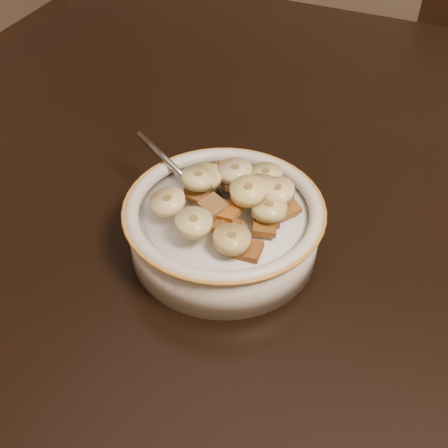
% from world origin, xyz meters
% --- Properties ---
extents(cereal_bowl, '(0.17, 0.17, 0.04)m').
position_xyz_m(cereal_bowl, '(-0.22, -0.14, 0.77)').
color(cereal_bowl, beige).
rests_on(cereal_bowl, table).
extents(milk, '(0.14, 0.14, 0.00)m').
position_xyz_m(milk, '(-0.22, -0.14, 0.79)').
color(milk, white).
rests_on(milk, cereal_bowl).
extents(spoon, '(0.05, 0.05, 0.01)m').
position_xyz_m(spoon, '(-0.24, -0.13, 0.80)').
color(spoon, '#9C9C9C').
rests_on(spoon, cereal_bowl).
extents(cereal_square_0, '(0.02, 0.02, 0.01)m').
position_xyz_m(cereal_square_0, '(-0.20, -0.17, 0.81)').
color(cereal_square_0, brown).
rests_on(cereal_square_0, milk).
extents(cereal_square_1, '(0.02, 0.02, 0.01)m').
position_xyz_m(cereal_square_1, '(-0.17, -0.14, 0.80)').
color(cereal_square_1, brown).
rests_on(cereal_square_1, milk).
extents(cereal_square_2, '(0.03, 0.03, 0.01)m').
position_xyz_m(cereal_square_2, '(-0.19, -0.09, 0.80)').
color(cereal_square_2, brown).
rests_on(cereal_square_2, milk).
extents(cereal_square_3, '(0.03, 0.03, 0.01)m').
position_xyz_m(cereal_square_3, '(-0.18, -0.10, 0.80)').
color(cereal_square_3, '#895F1E').
rests_on(cereal_square_3, milk).
extents(cereal_square_4, '(0.02, 0.02, 0.01)m').
position_xyz_m(cereal_square_4, '(-0.21, -0.12, 0.81)').
color(cereal_square_4, brown).
rests_on(cereal_square_4, milk).
extents(cereal_square_5, '(0.03, 0.03, 0.01)m').
position_xyz_m(cereal_square_5, '(-0.22, -0.11, 0.81)').
color(cereal_square_5, brown).
rests_on(cereal_square_5, milk).
extents(cereal_square_6, '(0.03, 0.03, 0.01)m').
position_xyz_m(cereal_square_6, '(-0.16, -0.12, 0.80)').
color(cereal_square_6, olive).
rests_on(cereal_square_6, milk).
extents(cereal_square_7, '(0.03, 0.03, 0.01)m').
position_xyz_m(cereal_square_7, '(-0.24, -0.09, 0.80)').
color(cereal_square_7, brown).
rests_on(cereal_square_7, milk).
extents(cereal_square_8, '(0.03, 0.03, 0.01)m').
position_xyz_m(cereal_square_8, '(-0.20, -0.10, 0.80)').
color(cereal_square_8, brown).
rests_on(cereal_square_8, milk).
extents(cereal_square_9, '(0.02, 0.02, 0.01)m').
position_xyz_m(cereal_square_9, '(-0.21, -0.10, 0.80)').
color(cereal_square_9, '#8B5A18').
rests_on(cereal_square_9, milk).
extents(cereal_square_10, '(0.03, 0.03, 0.01)m').
position_xyz_m(cereal_square_10, '(-0.24, -0.11, 0.81)').
color(cereal_square_10, brown).
rests_on(cereal_square_10, milk).
extents(cereal_square_11, '(0.03, 0.03, 0.01)m').
position_xyz_m(cereal_square_11, '(-0.21, -0.09, 0.80)').
color(cereal_square_11, brown).
rests_on(cereal_square_11, milk).
extents(cereal_square_12, '(0.02, 0.02, 0.01)m').
position_xyz_m(cereal_square_12, '(-0.18, -0.18, 0.80)').
color(cereal_square_12, '#945020').
rests_on(cereal_square_12, milk).
extents(cereal_square_13, '(0.03, 0.03, 0.01)m').
position_xyz_m(cereal_square_13, '(-0.20, -0.17, 0.80)').
color(cereal_square_13, brown).
rests_on(cereal_square_13, milk).
extents(cereal_square_14, '(0.03, 0.03, 0.01)m').
position_xyz_m(cereal_square_14, '(-0.22, -0.10, 0.80)').
color(cereal_square_14, brown).
rests_on(cereal_square_14, milk).
extents(cereal_square_15, '(0.03, 0.03, 0.01)m').
position_xyz_m(cereal_square_15, '(-0.23, -0.09, 0.80)').
color(cereal_square_15, brown).
rests_on(cereal_square_15, milk).
extents(cereal_square_16, '(0.03, 0.02, 0.01)m').
position_xyz_m(cereal_square_16, '(-0.17, -0.15, 0.80)').
color(cereal_square_16, brown).
rests_on(cereal_square_16, milk).
extents(cereal_square_17, '(0.03, 0.03, 0.01)m').
position_xyz_m(cereal_square_17, '(-0.20, -0.18, 0.80)').
color(cereal_square_17, brown).
rests_on(cereal_square_17, milk).
extents(cereal_square_18, '(0.03, 0.03, 0.01)m').
position_xyz_m(cereal_square_18, '(-0.22, -0.16, 0.81)').
color(cereal_square_18, olive).
rests_on(cereal_square_18, milk).
extents(cereal_square_19, '(0.02, 0.02, 0.01)m').
position_xyz_m(cereal_square_19, '(-0.26, -0.15, 0.80)').
color(cereal_square_19, '#946032').
rests_on(cereal_square_19, milk).
extents(cereal_square_20, '(0.02, 0.02, 0.01)m').
position_xyz_m(cereal_square_20, '(-0.21, -0.16, 0.81)').
color(cereal_square_20, '#955419').
rests_on(cereal_square_20, milk).
extents(cereal_square_21, '(0.02, 0.03, 0.01)m').
position_xyz_m(cereal_square_21, '(-0.24, -0.14, 0.81)').
color(cereal_square_21, brown).
rests_on(cereal_square_21, milk).
extents(cereal_square_22, '(0.02, 0.02, 0.01)m').
position_xyz_m(cereal_square_22, '(-0.25, -0.13, 0.81)').
color(cereal_square_22, '#965C35').
rests_on(cereal_square_22, milk).
extents(cereal_square_23, '(0.03, 0.03, 0.01)m').
position_xyz_m(cereal_square_23, '(-0.17, -0.12, 0.80)').
color(cereal_square_23, olive).
rests_on(cereal_square_23, milk).
extents(banana_slice_0, '(0.03, 0.03, 0.01)m').
position_xyz_m(banana_slice_0, '(-0.24, -0.13, 0.82)').
color(banana_slice_0, '#D9C56E').
rests_on(banana_slice_0, milk).
extents(banana_slice_1, '(0.04, 0.04, 0.02)m').
position_xyz_m(banana_slice_1, '(-0.24, -0.13, 0.82)').
color(banana_slice_1, beige).
rests_on(banana_slice_1, milk).
extents(banana_slice_2, '(0.04, 0.04, 0.01)m').
position_xyz_m(banana_slice_2, '(-0.23, -0.19, 0.82)').
color(banana_slice_2, '#E9DA8E').
rests_on(banana_slice_2, milk).
extents(banana_slice_3, '(0.04, 0.04, 0.01)m').
position_xyz_m(banana_slice_3, '(-0.19, -0.18, 0.81)').
color(banana_slice_3, tan).
rests_on(banana_slice_3, milk).
extents(banana_slice_4, '(0.04, 0.04, 0.01)m').
position_xyz_m(banana_slice_4, '(-0.19, -0.10, 0.81)').
color(banana_slice_4, beige).
rests_on(banana_slice_4, milk).
extents(banana_slice_5, '(0.04, 0.04, 0.01)m').
position_xyz_m(banana_slice_5, '(-0.19, -0.14, 0.83)').
color(banana_slice_5, '#DCC479').
rests_on(banana_slice_5, milk).
extents(banana_slice_6, '(0.04, 0.04, 0.02)m').
position_xyz_m(banana_slice_6, '(-0.18, -0.14, 0.81)').
color(banana_slice_6, '#D7D089').
rests_on(banana_slice_6, milk).
extents(banana_slice_7, '(0.04, 0.04, 0.01)m').
position_xyz_m(banana_slice_7, '(-0.22, -0.11, 0.82)').
color(banana_slice_7, tan).
rests_on(banana_slice_7, milk).
extents(banana_slice_8, '(0.03, 0.03, 0.01)m').
position_xyz_m(banana_slice_8, '(-0.17, -0.12, 0.82)').
color(banana_slice_8, '#F2DA82').
rests_on(banana_slice_8, milk).
extents(banana_slice_9, '(0.04, 0.04, 0.01)m').
position_xyz_m(banana_slice_9, '(-0.19, -0.12, 0.82)').
color(banana_slice_9, tan).
rests_on(banana_slice_9, milk).
extents(banana_slice_10, '(0.03, 0.03, 0.02)m').
position_xyz_m(banana_slice_10, '(-0.26, -0.17, 0.81)').
color(banana_slice_10, '#E5D483').
rests_on(banana_slice_10, milk).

